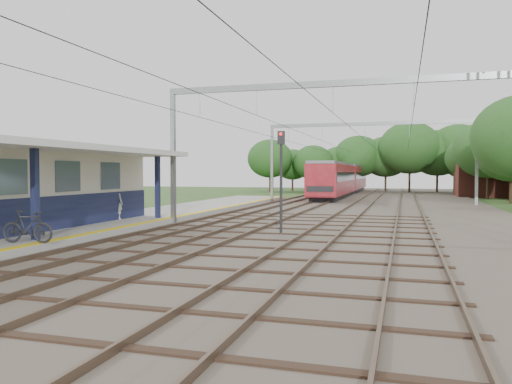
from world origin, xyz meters
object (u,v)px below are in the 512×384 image
(bicycle, at_px, (27,227))
(signal_post, at_px, (281,169))
(person, at_px, (117,203))
(train, at_px, (343,178))

(bicycle, bearing_deg, signal_post, -51.78)
(person, bearing_deg, train, -95.47)
(bicycle, bearing_deg, train, -14.04)
(person, bearing_deg, signal_post, 177.62)
(bicycle, relative_size, train, 0.05)
(bicycle, distance_m, train, 46.28)
(train, bearing_deg, bicycle, -96.33)
(bicycle, relative_size, signal_post, 0.41)
(signal_post, bearing_deg, bicycle, -140.81)
(person, relative_size, train, 0.05)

